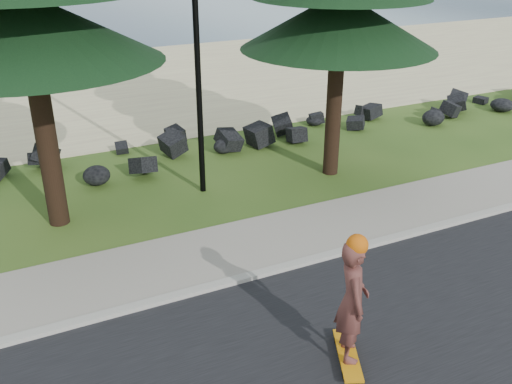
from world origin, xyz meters
The scene contains 7 objects.
ground centered at (0.00, 0.00, 0.00)m, with size 160.00×160.00×0.00m, color #2C4B17.
kerb centered at (0.00, -0.90, 0.05)m, with size 160.00×0.20×0.10m, color #ACA89B.
sidewalk centered at (0.00, 0.20, 0.04)m, with size 160.00×2.00×0.08m, color gray.
beach_sand centered at (0.00, 14.50, 0.01)m, with size 160.00×15.00×0.01m, color tan.
seawall_boulders centered at (0.00, 5.60, 0.00)m, with size 60.00×2.40×1.10m, color black, non-canonical shape.
lamp_post centered at (0.00, 3.20, 4.13)m, with size 0.25×0.14×8.14m.
skateboarder centered at (-0.23, -3.55, 1.09)m, with size 0.74×1.18×2.17m.
Camera 1 is at (-4.44, -9.07, 6.00)m, focal length 40.00 mm.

